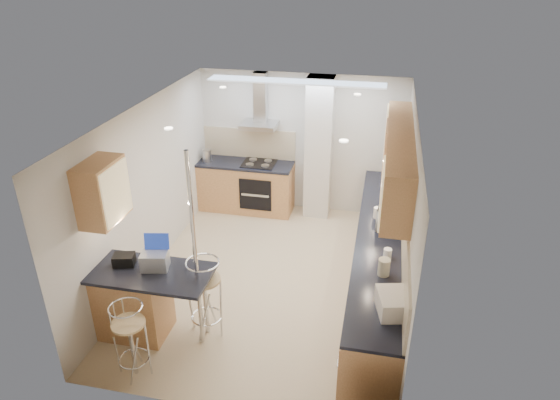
% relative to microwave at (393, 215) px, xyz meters
% --- Properties ---
extents(ground, '(4.80, 4.80, 0.00)m').
position_rel_microwave_xyz_m(ground, '(-1.64, -0.33, -1.07)').
color(ground, '#D2BE8C').
rests_on(ground, ground).
extents(room_shell, '(3.64, 4.84, 2.51)m').
position_rel_microwave_xyz_m(room_shell, '(-1.31, 0.04, 0.47)').
color(room_shell, silver).
rests_on(room_shell, ground).
extents(right_counter, '(0.63, 4.40, 0.92)m').
position_rel_microwave_xyz_m(right_counter, '(-0.14, -0.33, -0.61)').
color(right_counter, '#A26D40').
rests_on(right_counter, ground).
extents(back_counter, '(1.70, 0.63, 0.92)m').
position_rel_microwave_xyz_m(back_counter, '(-2.59, 1.77, -0.61)').
color(back_counter, '#A26D40').
rests_on(back_counter, ground).
extents(peninsula, '(1.47, 0.72, 0.94)m').
position_rel_microwave_xyz_m(peninsula, '(-2.76, -1.78, -0.60)').
color(peninsula, '#A26D40').
rests_on(peninsula, ground).
extents(microwave, '(0.44, 0.60, 0.31)m').
position_rel_microwave_xyz_m(microwave, '(0.00, 0.00, 0.00)').
color(microwave, white).
rests_on(microwave, right_counter).
extents(laptop, '(0.35, 0.29, 0.21)m').
position_rel_microwave_xyz_m(laptop, '(-2.72, -1.70, -0.03)').
color(laptop, '#A6AAAE').
rests_on(laptop, peninsula).
extents(bag, '(0.28, 0.24, 0.13)m').
position_rel_microwave_xyz_m(bag, '(-3.11, -1.70, -0.07)').
color(bag, black).
rests_on(bag, peninsula).
extents(bar_stool_near, '(0.47, 0.47, 0.95)m').
position_rel_microwave_xyz_m(bar_stool_near, '(-2.73, -2.43, -0.60)').
color(bar_stool_near, tan).
rests_on(bar_stool_near, ground).
extents(bar_stool_end, '(0.60, 0.60, 1.06)m').
position_rel_microwave_xyz_m(bar_stool_end, '(-2.16, -1.61, -0.55)').
color(bar_stool_end, tan).
rests_on(bar_stool_end, ground).
extents(jar_a, '(0.13, 0.13, 0.18)m').
position_rel_microwave_xyz_m(jar_a, '(-0.04, -0.10, -0.06)').
color(jar_a, silver).
rests_on(jar_a, right_counter).
extents(jar_b, '(0.13, 0.13, 0.16)m').
position_rel_microwave_xyz_m(jar_b, '(-0.20, 0.16, -0.08)').
color(jar_b, silver).
rests_on(jar_b, right_counter).
extents(jar_c, '(0.18, 0.18, 0.21)m').
position_rel_microwave_xyz_m(jar_c, '(-0.08, -1.24, -0.05)').
color(jar_c, '#AEA78B').
rests_on(jar_c, right_counter).
extents(jar_d, '(0.10, 0.10, 0.14)m').
position_rel_microwave_xyz_m(jar_d, '(-0.04, -0.88, -0.09)').
color(jar_d, white).
rests_on(jar_d, right_counter).
extents(bread_bin, '(0.41, 0.47, 0.21)m').
position_rel_microwave_xyz_m(bread_bin, '(0.04, -1.90, -0.05)').
color(bread_bin, silver).
rests_on(bread_bin, right_counter).
extents(kettle, '(0.16, 0.16, 0.22)m').
position_rel_microwave_xyz_m(kettle, '(-3.29, 1.70, -0.04)').
color(kettle, '#B7B9BC').
rests_on(kettle, back_counter).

